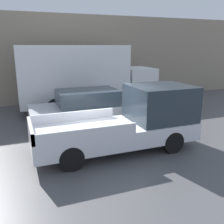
% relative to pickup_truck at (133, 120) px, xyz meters
% --- Properties ---
extents(ground_plane, '(60.00, 60.00, 0.00)m').
position_rel_pickup_truck_xyz_m(ground_plane, '(-0.58, 0.54, -0.99)').
color(ground_plane, '#4C4C4F').
extents(building_wall, '(28.00, 0.15, 5.37)m').
position_rel_pickup_truck_xyz_m(building_wall, '(-0.58, 8.35, 1.70)').
color(building_wall, gray).
rests_on(building_wall, ground).
extents(pickup_truck, '(5.56, 2.08, 2.15)m').
position_rel_pickup_truck_xyz_m(pickup_truck, '(0.00, 0.00, 0.00)').
color(pickup_truck, silver).
rests_on(pickup_truck, ground).
extents(car, '(4.71, 2.01, 1.64)m').
position_rel_pickup_truck_xyz_m(car, '(-0.90, 2.89, -0.16)').
color(car, '#B7BABF').
rests_on(car, ground).
extents(delivery_truck, '(7.53, 2.34, 3.52)m').
position_rel_pickup_truck_xyz_m(delivery_truck, '(-0.20, 5.85, 0.88)').
color(delivery_truck, white).
rests_on(delivery_truck, ground).
extents(newspaper_box, '(0.45, 0.40, 1.14)m').
position_rel_pickup_truck_xyz_m(newspaper_box, '(0.62, 8.03, -0.42)').
color(newspaper_box, red).
rests_on(newspaper_box, ground).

